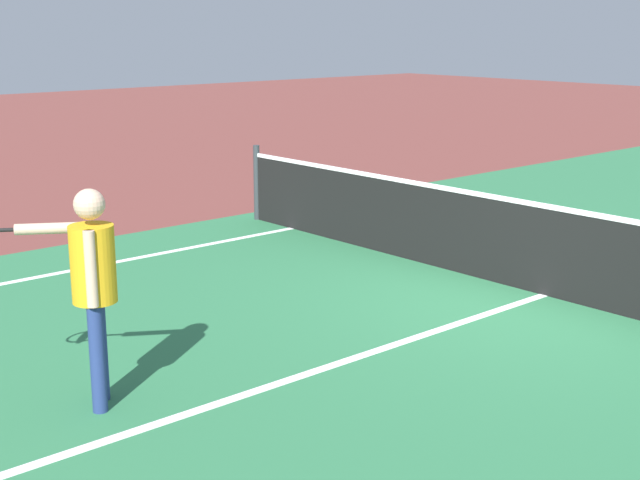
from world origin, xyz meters
The scene contains 5 objects.
ground_plane centered at (0.00, 0.00, 0.00)m, with size 60.00×60.00×0.00m, color brown.
court_surface_inbounds centered at (0.00, 0.00, 0.00)m, with size 10.62×24.40×0.00m, color #2D7247.
line_center_service centered at (0.00, -3.20, 0.00)m, with size 0.10×6.40×0.01m, color white.
net centered at (0.00, 0.00, 0.49)m, with size 9.88×0.09×1.07m.
player_near centered at (-0.57, -4.79, 1.01)m, with size 0.91×0.95×1.62m.
Camera 1 is at (5.08, -7.57, 2.74)m, focal length 49.86 mm.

